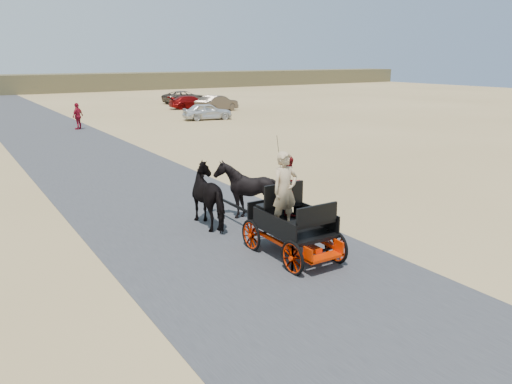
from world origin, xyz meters
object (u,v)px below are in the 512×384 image
pedestrian (78,116)px  car_c (191,102)px  horse_right (246,190)px  car_d (185,97)px  horse_left (212,196)px  car_b (217,103)px  carriage (292,241)px  car_a (207,111)px

pedestrian → car_c: bearing=173.7°
horse_right → car_d: (14.43, 35.86, -0.22)m
horse_right → pedestrian: pedestrian is taller
horse_left → car_b: (14.53, 26.98, -0.15)m
carriage → car_b: 33.08m
car_b → car_c: (-0.82, 3.51, -0.11)m
horse_left → car_a: bearing=-116.7°
horse_left → horse_right: horse_right is taller
pedestrian → car_a: pedestrian is taller
horse_right → pedestrian: size_ratio=0.98×
pedestrian → car_d: (13.95, 13.93, -0.23)m
horse_left → car_c: bearing=-114.2°
horse_left → car_d: bearing=-113.4°
car_a → car_d: size_ratio=0.81×
pedestrian → car_b: pedestrian is taller
carriage → car_c: 35.98m
pedestrian → car_d: bearing=-176.5°
horse_left → car_d: size_ratio=0.44×
carriage → car_d: 41.65m
car_a → car_c: (2.59, 8.35, -0.04)m
carriage → horse_left: (-0.55, 3.00, 0.49)m
carriage → horse_right: bearing=79.6°
horse_left → car_a: size_ratio=0.54×
car_c → car_d: car_d is taller
car_d → pedestrian: bearing=134.2°
carriage → horse_right: size_ratio=1.41×
horse_left → car_c: 33.43m
horse_left → car_d: (15.53, 35.86, -0.22)m
carriage → car_a: size_ratio=0.65×
car_c → car_d: 5.67m
car_b → horse_right: bearing=132.0°
car_c → pedestrian: bearing=131.9°
horse_left → horse_right: size_ratio=1.18×
carriage → car_b: car_b is taller
car_a → car_c: bearing=-7.5°
car_d → car_a: bearing=161.5°
horse_left → car_b: size_ratio=0.47×
horse_left → pedestrian: pedestrian is taller
horse_right → car_c: 32.99m
horse_right → car_a: 24.30m
pedestrian → horse_left: bearing=44.4°
car_b → car_d: car_b is taller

